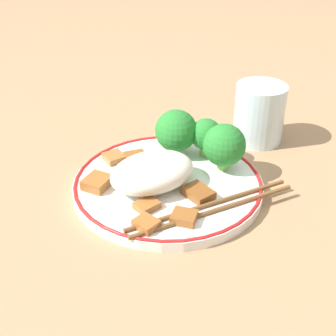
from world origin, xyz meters
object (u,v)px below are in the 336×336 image
(chopsticks, at_px, (212,207))
(drinking_glass, at_px, (259,113))
(plate, at_px, (168,184))
(broccoli_back_center, at_px, (206,135))
(broccoli_back_left, at_px, (224,145))
(broccoli_back_right, at_px, (176,131))

(chopsticks, height_order, drinking_glass, drinking_glass)
(plate, distance_m, broccoli_back_center, 0.09)
(broccoli_back_center, xyz_separation_m, chopsticks, (0.07, 0.11, -0.03))
(broccoli_back_left, bearing_deg, plate, -7.85)
(broccoli_back_left, relative_size, drinking_glass, 0.72)
(broccoli_back_right, xyz_separation_m, drinking_glass, (-0.14, 0.01, -0.00))
(broccoli_back_left, bearing_deg, broccoli_back_center, -90.08)
(broccoli_back_right, distance_m, drinking_glass, 0.14)
(broccoli_back_left, height_order, chopsticks, broccoli_back_left)
(chopsticks, bearing_deg, drinking_glass, -143.91)
(chopsticks, relative_size, drinking_glass, 2.46)
(plate, height_order, drinking_glass, drinking_glass)
(broccoli_back_right, height_order, drinking_glass, drinking_glass)
(plate, distance_m, chopsticks, 0.08)
(broccoli_back_left, distance_m, broccoli_back_right, 0.08)
(broccoli_back_left, bearing_deg, chopsticks, 46.16)
(broccoli_back_right, distance_m, chopsticks, 0.14)
(broccoli_back_right, bearing_deg, drinking_glass, 176.85)
(plate, distance_m, broccoli_back_left, 0.09)
(broccoli_back_center, distance_m, chopsticks, 0.13)
(broccoli_back_left, height_order, broccoli_back_center, broccoli_back_left)
(drinking_glass, bearing_deg, broccoli_back_center, 8.59)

